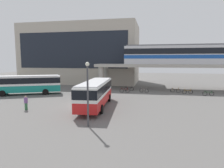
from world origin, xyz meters
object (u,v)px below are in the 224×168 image
object	(u,v)px
station_building	(82,54)
bicycle_black	(129,89)
bus_secondary	(27,83)
bicycle_silver	(144,91)
bicycle_orange	(188,92)
bicycle_green	(208,94)
bicycle_red	(125,91)
train	(172,54)
bicycle_brown	(175,90)
pedestrian_by_bike_rack	(26,103)
pedestrian_walking_across	(77,91)
bus_main	(96,91)

from	to	relation	value
station_building	bicycle_black	size ratio (longest dim) A/B	16.31
bus_secondary	bicycle_silver	distance (m)	20.42
station_building	bicycle_silver	xyz separation A→B (m)	(17.08, -14.83, -7.03)
bicycle_orange	bicycle_silver	bearing A→B (deg)	-179.54
bus_secondary	bicycle_green	world-z (taller)	bus_secondary
bicycle_red	bicycle_black	bearing A→B (deg)	76.27
bicycle_black	bicycle_silver	world-z (taller)	same
train	bicycle_black	distance (m)	11.21
bicycle_orange	bicycle_brown	distance (m)	2.28
train	bus_secondary	world-z (taller)	train
train	pedestrian_by_bike_rack	distance (m)	28.51
station_building	pedestrian_walking_across	xyz separation A→B (m)	(6.46, -20.46, -6.56)
bicycle_black	bicycle_silver	xyz separation A→B (m)	(2.91, -1.52, 0.00)
bus_secondary	bicycle_orange	xyz separation A→B (m)	(26.92, 6.04, -1.63)
train	pedestrian_walking_across	size ratio (longest dim) A/B	10.67
train	bicycle_orange	world-z (taller)	train
train	bus_main	bearing A→B (deg)	-120.57
pedestrian_by_bike_rack	bus_main	bearing A→B (deg)	21.85
bicycle_brown	bicycle_orange	bearing A→B (deg)	-33.59
bicycle_orange	pedestrian_by_bike_rack	distance (m)	25.75
bicycle_black	bicycle_green	size ratio (longest dim) A/B	1.00
bicycle_red	pedestrian_walking_across	size ratio (longest dim) A/B	1.01
bus_main	bicycle_brown	distance (m)	17.72
bus_secondary	pedestrian_by_bike_rack	xyz separation A→B (m)	(6.44, -9.56, -1.20)
bicycle_black	bicycle_silver	size ratio (longest dim) A/B	1.08
bicycle_silver	bicycle_green	bearing A→B (deg)	-6.67
station_building	bus_secondary	bearing A→B (deg)	-96.51
bus_main	bicycle_orange	size ratio (longest dim) A/B	6.30
train	pedestrian_walking_across	world-z (taller)	train
bicycle_black	train	bearing A→B (deg)	26.09
train	bicycle_silver	world-z (taller)	train
pedestrian_walking_across	bicycle_brown	bearing A→B (deg)	23.20
train	bicycle_silver	distance (m)	10.07
bus_main	pedestrian_by_bike_rack	xyz separation A→B (m)	(-7.60, -3.05, -1.20)
train	bicycle_black	world-z (taller)	train
train	bus_secondary	size ratio (longest dim) A/B	1.71
bicycle_orange	bicycle_brown	bearing A→B (deg)	146.41
bus_main	bicycle_green	bearing A→B (deg)	35.32
bus_secondary	bicycle_black	distance (m)	18.24
train	pedestrian_by_bike_rack	xyz separation A→B (m)	(-18.22, -21.03, -6.21)
bicycle_black	pedestrian_by_bike_rack	bearing A→B (deg)	-120.64
station_building	bus_main	xyz separation A→B (m)	(11.66, -27.32, -5.40)
bicycle_red	pedestrian_walking_across	xyz separation A→B (m)	(-7.19, -4.96, 0.48)
station_building	bicycle_orange	distance (m)	29.50
bicycle_silver	bus_secondary	bearing A→B (deg)	-162.92
station_building	pedestrian_walking_across	distance (m)	22.43
bicycle_black	bicycle_silver	distance (m)	3.28
bicycle_green	bicycle_brown	bearing A→B (deg)	152.60
bicycle_silver	station_building	bearing A→B (deg)	139.04
bicycle_black	bicycle_green	bearing A→B (deg)	-11.59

